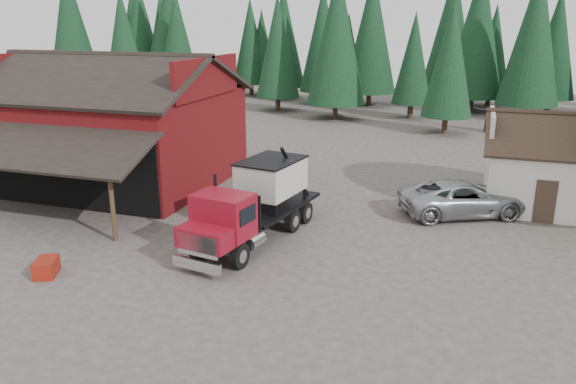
% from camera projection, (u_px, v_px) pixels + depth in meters
% --- Properties ---
extents(ground, '(120.00, 120.00, 0.00)m').
position_uv_depth(ground, '(216.00, 281.00, 19.80)').
color(ground, '#453C36').
rests_on(ground, ground).
extents(red_barn, '(12.80, 13.63, 7.18)m').
position_uv_depth(red_barn, '(111.00, 134.00, 31.29)').
color(red_barn, maroon).
rests_on(red_barn, ground).
extents(farmhouse, '(8.60, 6.42, 4.65)m').
position_uv_depth(farmhouse, '(574.00, 174.00, 27.19)').
color(farmhouse, silver).
rests_on(farmhouse, ground).
extents(conifer_backdrop, '(76.00, 16.00, 16.00)m').
position_uv_depth(conifer_backdrop, '(391.00, 108.00, 57.89)').
color(conifer_backdrop, black).
rests_on(conifer_backdrop, ground).
extents(near_pine_a, '(4.40, 4.40, 11.40)m').
position_uv_depth(near_pine_a, '(124.00, 48.00, 49.91)').
color(near_pine_a, '#382619').
rests_on(near_pine_a, ground).
extents(near_pine_b, '(3.96, 3.96, 10.40)m').
position_uv_depth(near_pine_b, '(450.00, 59.00, 43.47)').
color(near_pine_b, '#382619').
rests_on(near_pine_b, ground).
extents(near_pine_d, '(5.28, 5.28, 13.40)m').
position_uv_depth(near_pine_d, '(337.00, 36.00, 49.65)').
color(near_pine_d, '#382619').
rests_on(near_pine_d, ground).
extents(feed_truck, '(3.45, 8.32, 3.65)m').
position_uv_depth(feed_truck, '(255.00, 201.00, 22.97)').
color(feed_truck, black).
rests_on(feed_truck, ground).
extents(silver_car, '(6.47, 5.00, 1.63)m').
position_uv_depth(silver_car, '(463.00, 198.00, 26.22)').
color(silver_car, '#A5A7AD').
rests_on(silver_car, ground).
extents(equip_box, '(1.09, 1.29, 0.60)m').
position_uv_depth(equip_box, '(46.00, 267.00, 20.15)').
color(equip_box, maroon).
rests_on(equip_box, ground).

